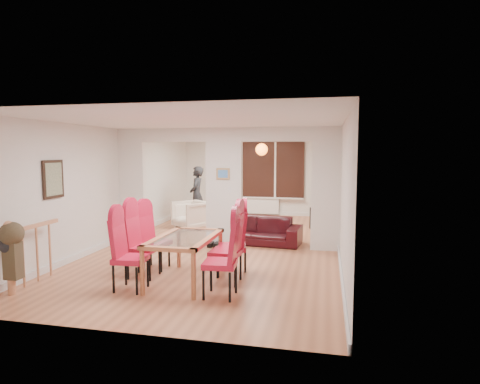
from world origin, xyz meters
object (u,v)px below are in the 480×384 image
(dining_table, at_px, (185,259))
(bottle, at_px, (243,213))
(dining_chair_ra, at_px, (220,257))
(dining_chair_rc, at_px, (232,242))
(coffee_table, at_px, (248,222))
(television, at_px, (315,215))
(sofa, at_px, (255,230))
(bowl, at_px, (239,217))
(dining_chair_rb, at_px, (226,246))
(dining_chair_lb, at_px, (144,243))
(dining_chair_la, at_px, (130,253))
(armchair, at_px, (191,215))
(person, at_px, (197,195))
(dining_chair_lc, at_px, (155,239))

(dining_table, height_order, bottle, dining_table)
(dining_chair_ra, distance_m, dining_chair_rc, 1.03)
(coffee_table, bearing_deg, television, 14.07)
(sofa, relative_size, coffee_table, 2.11)
(bowl, bearing_deg, television, 15.49)
(dining_chair_rb, bearing_deg, dining_chair_lb, -177.83)
(dining_chair_la, xyz_separation_m, bottle, (0.56, 5.52, -0.19))
(dining_chair_lb, distance_m, dining_chair_rb, 1.41)
(armchair, relative_size, bowl, 3.83)
(dining_chair_ra, xyz_separation_m, coffee_table, (-0.68, 5.52, -0.46))
(sofa, height_order, person, person)
(dining_table, relative_size, sofa, 0.76)
(dining_chair_la, xyz_separation_m, dining_chair_lc, (-0.10, 1.11, -0.02))
(dining_chair_lc, distance_m, dining_chair_rb, 1.50)
(dining_table, height_order, person, person)
(dining_chair_la, bearing_deg, dining_chair_rb, 20.75)
(person, bearing_deg, dining_chair_lb, 3.98)
(dining_chair_rb, xyz_separation_m, coffee_table, (-0.61, 4.91, -0.47))
(bowl, bearing_deg, dining_chair_ra, -80.43)
(dining_chair_la, distance_m, dining_chair_lc, 1.11)
(dining_chair_lc, xyz_separation_m, armchair, (-0.62, 3.70, -0.17))
(dining_chair_la, distance_m, sofa, 3.72)
(dining_chair_la, distance_m, person, 5.69)
(dining_chair_rb, relative_size, dining_chair_rc, 1.02)
(dining_chair_la, xyz_separation_m, armchair, (-0.71, 4.81, -0.19))
(dining_table, height_order, dining_chair_lb, dining_chair_lb)
(dining_chair_rc, distance_m, bowl, 4.48)
(dining_chair_lc, xyz_separation_m, person, (-0.73, 4.52, 0.29))
(dining_chair_lc, bearing_deg, coffee_table, 94.03)
(dining_chair_ra, xyz_separation_m, bowl, (-0.91, 5.41, -0.32))
(sofa, distance_m, person, 3.05)
(person, bearing_deg, bottle, 81.26)
(dining_chair_lb, bearing_deg, coffee_table, 82.14)
(dining_chair_la, distance_m, bowl, 5.45)
(coffee_table, height_order, bottle, bottle)
(dining_table, relative_size, person, 0.94)
(person, height_order, bottle, person)
(dining_chair_la, xyz_separation_m, bowl, (0.47, 5.42, -0.31))
(dining_chair_rb, relative_size, person, 0.71)
(dining_chair_lb, relative_size, television, 1.14)
(sofa, bearing_deg, dining_chair_lb, -110.18)
(armchair, distance_m, person, 0.94)
(dining_table, relative_size, dining_chair_lb, 1.35)
(dining_chair_rb, xyz_separation_m, armchair, (-2.03, 4.19, -0.21))
(dining_table, xyz_separation_m, dining_chair_la, (-0.66, -0.55, 0.20))
(dining_chair_rb, bearing_deg, bottle, 101.27)
(dining_chair_lb, xyz_separation_m, dining_chair_lc, (-0.00, 0.48, -0.03))
(bowl, bearing_deg, dining_chair_la, -94.99)
(dining_chair_lc, xyz_separation_m, sofa, (1.38, 2.37, -0.24))
(armchair, distance_m, bowl, 1.34)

